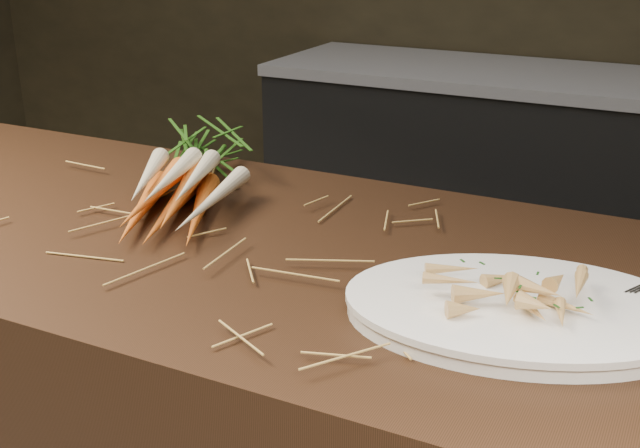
{
  "coord_description": "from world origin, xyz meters",
  "views": [
    {
      "loc": [
        0.91,
        -0.65,
        1.36
      ],
      "look_at": [
        0.45,
        0.27,
        0.96
      ],
      "focal_mm": 45.0,
      "sensor_mm": 36.0,
      "label": 1
    }
  ],
  "objects": [
    {
      "name": "back_counter",
      "position": [
        0.3,
        2.18,
        0.42
      ],
      "size": [
        1.82,
        0.62,
        0.84
      ],
      "color": "black",
      "rests_on": "ground"
    },
    {
      "name": "main_counter",
      "position": [
        0.0,
        0.3,
        0.45
      ],
      "size": [
        2.4,
        0.7,
        0.9
      ],
      "primitive_type": "cube",
      "color": "black",
      "rests_on": "ground"
    },
    {
      "name": "straw_bedding",
      "position": [
        0.0,
        0.3,
        0.91
      ],
      "size": [
        1.4,
        0.6,
        0.02
      ],
      "primitive_type": null,
      "color": "#A57E3A",
      "rests_on": "main_counter"
    },
    {
      "name": "serving_platter",
      "position": [
        0.74,
        0.22,
        0.91
      ],
      "size": [
        0.47,
        0.38,
        0.02
      ],
      "primitive_type": null,
      "rotation": [
        0.0,
        0.0,
        0.29
      ],
      "color": "white",
      "rests_on": "main_counter"
    },
    {
      "name": "root_veg_bunch",
      "position": [
        0.11,
        0.44,
        0.95
      ],
      "size": [
        0.34,
        0.54,
        0.1
      ],
      "rotation": [
        0.0,
        0.0,
        0.38
      ],
      "color": "#CA5515",
      "rests_on": "main_counter"
    },
    {
      "name": "roasted_veg_heap",
      "position": [
        0.74,
        0.22,
        0.94
      ],
      "size": [
        0.23,
        0.2,
        0.05
      ],
      "primitive_type": null,
      "rotation": [
        0.0,
        0.0,
        0.29
      ],
      "color": "#B48447",
      "rests_on": "serving_platter"
    }
  ]
}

